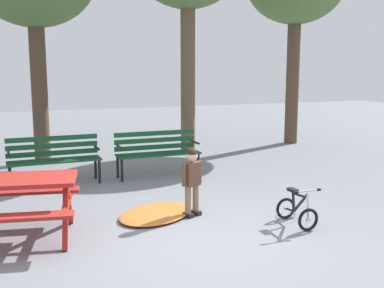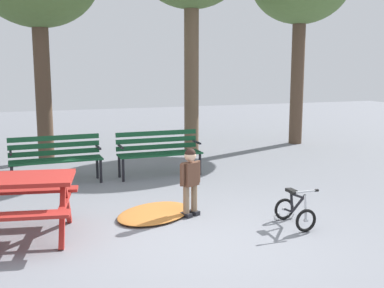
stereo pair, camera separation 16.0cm
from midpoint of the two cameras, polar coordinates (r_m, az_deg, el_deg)
ground at (r=5.77m, az=0.43°, el=-11.84°), size 36.00×36.00×0.00m
park_bench_far_left at (r=8.75m, az=-15.65°, el=-1.34°), size 1.61×0.49×0.85m
park_bench_left at (r=9.04m, az=-3.53°, el=-0.66°), size 1.60×0.46×0.85m
child_standing at (r=6.58m, az=0.48°, el=-4.02°), size 0.34×0.25×0.97m
kids_bicycle at (r=6.45m, az=12.99°, el=-7.87°), size 0.39×0.56×0.54m
leaf_pile at (r=6.76m, az=-3.88°, el=-8.32°), size 1.51×1.43×0.07m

